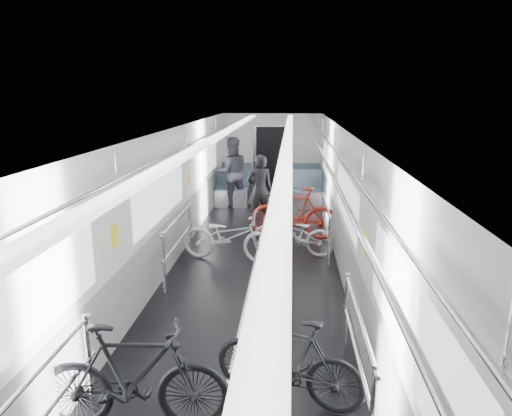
% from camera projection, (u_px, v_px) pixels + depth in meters
% --- Properties ---
extents(car_shell, '(3.02, 14.01, 2.41)m').
position_uv_depth(car_shell, '(260.00, 191.00, 9.01)').
color(car_shell, black).
rests_on(car_shell, ground).
extents(bike_left_mid, '(1.77, 0.61, 1.05)m').
position_uv_depth(bike_left_mid, '(134.00, 377.00, 4.09)').
color(bike_left_mid, black).
rests_on(bike_left_mid, floor).
extents(bike_left_far, '(1.81, 0.86, 0.92)m').
position_uv_depth(bike_left_far, '(229.00, 236.00, 8.32)').
color(bike_left_far, silver).
rests_on(bike_left_far, floor).
extents(bike_right_near, '(1.60, 0.87, 0.93)m').
position_uv_depth(bike_right_near, '(289.00, 360.00, 4.46)').
color(bike_right_near, black).
rests_on(bike_right_near, floor).
extents(bike_right_mid, '(1.65, 0.82, 0.83)m').
position_uv_depth(bike_right_mid, '(293.00, 234.00, 8.63)').
color(bike_right_mid, '#99999D').
rests_on(bike_right_mid, floor).
extents(bike_right_far, '(1.89, 0.74, 1.11)m').
position_uv_depth(bike_right_far, '(294.00, 213.00, 9.57)').
color(bike_right_far, '#A21D14').
rests_on(bike_right_far, floor).
extents(bike_aisle, '(0.90, 1.64, 0.82)m').
position_uv_depth(bike_aisle, '(284.00, 209.00, 10.50)').
color(bike_aisle, black).
rests_on(bike_aisle, floor).
extents(person_standing, '(0.68, 0.53, 1.65)m').
position_uv_depth(person_standing, '(260.00, 190.00, 10.53)').
color(person_standing, black).
rests_on(person_standing, floor).
extents(person_seated, '(1.09, 0.96, 1.88)m').
position_uv_depth(person_seated, '(232.00, 172.00, 12.20)').
color(person_seated, '#2B2A32').
rests_on(person_seated, floor).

